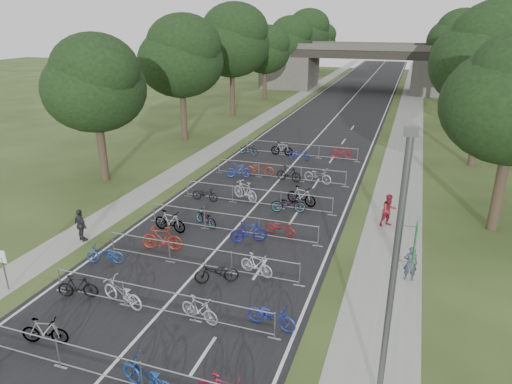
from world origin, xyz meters
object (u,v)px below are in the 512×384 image
bike_2 (148,378)px  pedestrian_b (389,211)px  pedestrian_c (81,225)px  pedestrian_a (410,264)px  lamppost (395,274)px  park_sign (3,263)px  bike_1 (45,331)px  overpass_bridge (361,67)px

bike_2 → pedestrian_b: 15.73m
bike_2 → pedestrian_c: (-8.53, 7.66, 0.32)m
pedestrian_b → pedestrian_a: bearing=-113.9°
lamppost → park_sign: size_ratio=4.50×
lamppost → pedestrian_c: lamppost is taller
lamppost → bike_2: lamppost is taller
bike_1 → pedestrian_b: (10.50, 13.79, 0.39)m
park_sign → bike_2: 9.06m
park_sign → overpass_bridge: bearing=83.7°
bike_1 → pedestrian_a: bearing=-68.5°
lamppost → bike_2: (-6.60, -1.96, -3.74)m
pedestrian_b → bike_1: bearing=-164.4°
overpass_bridge → bike_1: bearing=-92.5°
overpass_bridge → pedestrian_b: (7.68, -50.40, -2.63)m
park_sign → bike_1: 4.61m
pedestrian_a → pedestrian_c: bearing=0.1°
lamppost → bike_1: lamppost is taller
pedestrian_c → bike_2: bearing=159.9°
pedestrian_c → bike_1: bearing=141.8°
pedestrian_c → pedestrian_a: bearing=-152.7°
overpass_bridge → pedestrian_c: 57.77m
pedestrian_a → pedestrian_c: pedestrian_c is taller
bike_2 → pedestrian_b: size_ratio=1.14×
lamppost → bike_2: bearing=-163.5°
pedestrian_a → pedestrian_c: 15.82m
pedestrian_b → pedestrian_c: bearing=168.4°
pedestrian_a → pedestrian_c: (-15.74, -1.52, 0.06)m
pedestrian_a → pedestrian_b: 5.52m
overpass_bridge → bike_2: bearing=-88.5°
park_sign → bike_2: (8.53, -2.96, -0.73)m
bike_1 → pedestrian_c: bearing=15.9°
bike_1 → pedestrian_c: pedestrian_c is taller
overpass_bridge → pedestrian_c: (-6.80, -57.30, -2.68)m
park_sign → pedestrian_a: (15.74, 6.22, -0.47)m
overpass_bridge → bike_1: size_ratio=18.47×
bike_1 → overpass_bridge: bearing=-16.6°
pedestrian_a → bike_2: bearing=46.5°
park_sign → bike_2: park_sign is taller
overpass_bridge → park_sign: (-6.80, -62.00, -2.27)m
park_sign → pedestrian_a: size_ratio=1.15×
park_sign → pedestrian_c: bearing=90.0°
overpass_bridge → bike_1: 64.33m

